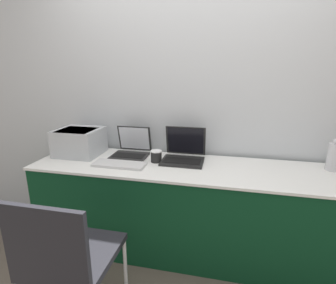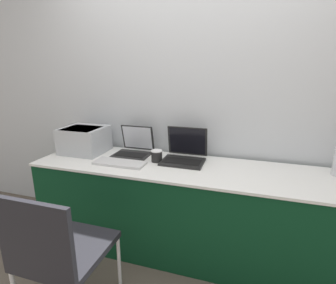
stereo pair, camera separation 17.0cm
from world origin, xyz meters
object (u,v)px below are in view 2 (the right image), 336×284
Objects in this scene: laptop_left at (134,148)px; chair at (58,249)px; laptop_right at (184,154)px; coffee_cup at (157,156)px; external_keyboard at (120,163)px; printer at (84,139)px.

laptop_left is 0.34× the size of chair.
laptop_right is at bearing 64.86° from chair.
laptop_left is 0.29m from coffee_cup.
coffee_cup is 0.99m from chair.
external_keyboard is (-0.48, -0.24, -0.05)m from laptop_right.
printer reaches higher than coffee_cup.
laptop_left is at bearing 156.00° from coffee_cup.
printer reaches higher than external_keyboard.
coffee_cup is at bearing 74.16° from chair.
laptop_right reaches higher than laptop_left.
coffee_cup is at bearing -157.16° from laptop_right.
printer is 3.85× the size of coffee_cup.
printer is 0.51m from external_keyboard.
printer is at bearing -171.44° from laptop_left.
chair reaches higher than coffee_cup.
laptop_right is 0.39× the size of chair.
laptop_left reaches higher than chair.
coffee_cup is at bearing -3.73° from printer.
chair is (0.46, -0.97, -0.35)m from printer.
laptop_right reaches higher than printer.
external_keyboard is 0.81m from chair.
chair is at bearing -89.75° from external_keyboard.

